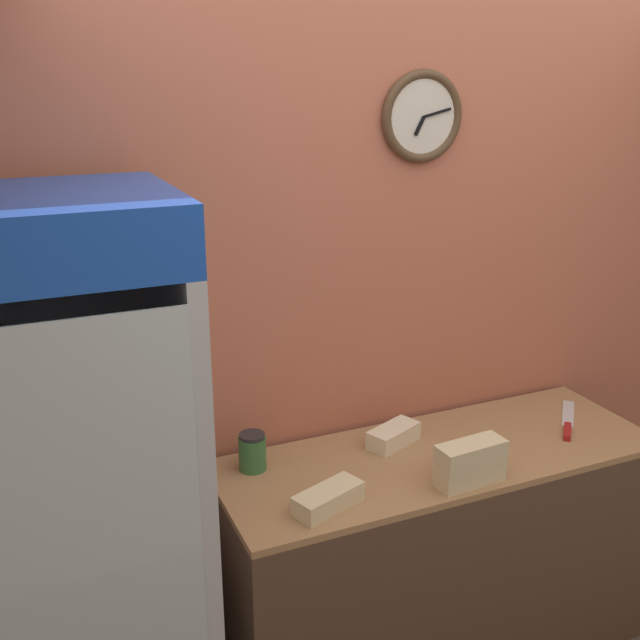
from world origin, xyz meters
The scene contains 9 objects.
wall_back centered at (0.00, 1.18, 1.35)m, with size 5.20×0.09×2.70m.
prep_counter centered at (0.00, 0.84, 0.44)m, with size 1.65×0.58×0.88m.
beverage_cooler centered at (-1.30, 0.83, 1.05)m, with size 0.71×0.70×1.92m.
sandwich_stack_bottom centered at (-0.03, 0.62, 0.92)m, with size 0.25×0.11×0.07m.
sandwich_stack_middle centered at (-0.03, 0.62, 0.99)m, with size 0.25×0.11×0.07m.
sandwich_flat_left centered at (-0.13, 0.97, 0.91)m, with size 0.23×0.17×0.07m.
sandwich_flat_right centered at (-0.52, 0.68, 0.91)m, with size 0.26×0.17×0.07m.
chefs_knife centered at (0.57, 0.82, 0.89)m, with size 0.28×0.30×0.02m.
condiment_jar centered at (-0.66, 1.01, 0.95)m, with size 0.10×0.10×0.13m.
Camera 1 is at (-1.38, -1.21, 2.21)m, focal length 42.00 mm.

